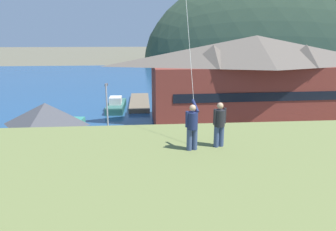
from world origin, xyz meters
TOP-DOWN VIEW (x-y plane):
  - ground_plane at (0.00, 0.00)m, footprint 600.00×600.00m
  - parking_lot_pad at (0.00, 5.00)m, footprint 40.00×20.00m
  - bay_water at (0.00, 60.00)m, footprint 360.00×84.00m
  - far_hill_west_ridge at (61.13, 109.48)m, footprint 125.71×49.12m
  - far_hill_east_peak at (77.50, 120.52)m, footprint 89.43×70.13m
  - harbor_lodge at (12.33, 20.18)m, footprint 28.62×9.97m
  - storage_shed_near_lot at (-10.76, 6.94)m, footprint 6.17×6.60m
  - wharf_dock at (-3.04, 31.95)m, footprint 3.20×13.02m
  - moored_boat_wharfside at (-6.69, 28.30)m, footprint 2.76×8.09m
  - parked_car_lone_by_shed at (8.65, 5.58)m, footprint 4.31×2.28m
  - parked_car_back_row_right at (-6.51, 1.07)m, footprint 4.30×2.26m
  - parked_car_back_row_left at (1.26, 7.33)m, footprint 4.33×2.32m
  - parked_car_front_row_red at (5.49, -0.64)m, footprint 4.31×2.28m
  - parked_car_front_row_silver at (13.38, 6.35)m, footprint 4.26×2.16m
  - parking_light_pole at (-5.98, 10.56)m, footprint 0.24×0.78m
  - person_kite_flyer at (-0.63, -8.37)m, footprint 0.52×0.70m
  - person_companion at (0.46, -8.11)m, footprint 0.53×0.40m

SIDE VIEW (x-z plane):
  - ground_plane at x=0.00m, z-range 0.00..0.00m
  - far_hill_west_ridge at x=61.13m, z-range -39.78..39.78m
  - far_hill_east_peak at x=77.50m, z-range -29.88..29.88m
  - bay_water at x=0.00m, z-range 0.00..0.03m
  - parking_lot_pad at x=0.00m, z-range 0.00..0.10m
  - wharf_dock at x=-3.04m, z-range 0.00..0.70m
  - moored_boat_wharfside at x=-6.69m, z-range -0.36..1.80m
  - parked_car_lone_by_shed at x=8.65m, z-range 0.15..1.97m
  - parked_car_back_row_right at x=-6.51m, z-range 0.15..1.97m
  - parked_car_back_row_left at x=1.26m, z-range 0.15..1.97m
  - parked_car_front_row_red at x=5.49m, z-range 0.15..1.97m
  - parked_car_front_row_silver at x=13.38m, z-range 0.15..1.97m
  - storage_shed_near_lot at x=-10.76m, z-range 0.11..5.97m
  - parking_light_pole at x=-5.98m, z-range 0.63..7.37m
  - harbor_lodge at x=12.33m, z-range 0.32..11.72m
  - person_companion at x=0.46m, z-range 7.30..9.04m
  - person_kite_flyer at x=-0.63m, z-range 7.26..9.11m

